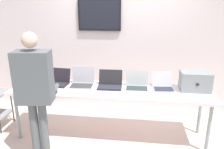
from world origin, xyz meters
TOP-DOWN VIEW (x-y plane):
  - ground at (0.00, 0.00)m, footprint 8.00×8.00m
  - back_wall at (-0.01, 1.13)m, footprint 8.00×0.11m
  - workbench at (0.00, 0.00)m, footprint 3.01×0.70m
  - equipment_box at (1.24, 0.12)m, footprint 0.43×0.30m
  - laptop_station_0 at (-1.25, 0.11)m, footprint 0.32×0.31m
  - laptop_station_1 at (-0.85, 0.11)m, footprint 0.35×0.32m
  - laptop_station_2 at (-0.46, 0.10)m, footprint 0.37×0.32m
  - laptop_station_3 at (-0.02, 0.10)m, footprint 0.37×0.32m
  - laptop_station_4 at (0.39, 0.09)m, footprint 0.34×0.29m
  - laptop_station_5 at (0.78, 0.12)m, footprint 0.33×0.37m
  - person at (-0.87, -0.62)m, footprint 0.49×0.63m
  - coffee_mug at (-0.78, -0.25)m, footprint 0.08×0.08m

SIDE VIEW (x-z plane):
  - ground at x=0.00m, z-range -0.04..0.00m
  - workbench at x=0.00m, z-range 0.35..1.15m
  - coffee_mug at x=-0.78m, z-range 0.80..0.90m
  - laptop_station_0 at x=-1.25m, z-range 0.74..0.96m
  - laptop_station_5 at x=0.78m, z-range 0.74..0.96m
  - laptop_station_1 at x=-0.85m, z-range 0.74..0.97m
  - laptop_station_3 at x=-0.02m, z-range 0.74..0.98m
  - laptop_station_4 at x=0.39m, z-range 0.73..0.98m
  - laptop_station_2 at x=-0.46m, z-range 0.73..1.00m
  - equipment_box at x=1.24m, z-range 0.80..1.08m
  - person at x=-0.87m, z-range 0.18..1.90m
  - back_wall at x=-0.01m, z-range 0.01..2.52m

